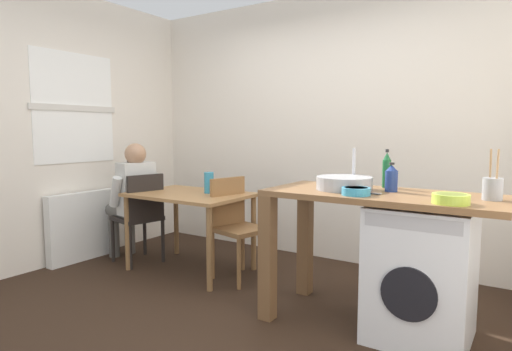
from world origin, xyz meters
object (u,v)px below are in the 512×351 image
chair_person_seat (141,213)px  washing_machine (421,273)px  mixing_bowl (356,191)px  seated_person (132,195)px  bottle_squat_brown (391,178)px  dining_table (190,203)px  bottle_tall_green (387,170)px  vase (209,183)px  utensil_crock (493,188)px  colander (451,198)px  chair_opposite (235,222)px

chair_person_seat → washing_machine: chair_person_seat is taller
mixing_bowl → seated_person: bearing=171.9°
seated_person → bottle_squat_brown: 2.64m
bottle_squat_brown → dining_table: bearing=175.6°
chair_person_seat → bottle_tall_green: bottle_tall_green is taller
mixing_bowl → dining_table: bearing=166.3°
mixing_bowl → vase: (-1.63, 0.53, -0.11)m
dining_table → washing_machine: (2.14, -0.24, -0.21)m
chair_person_seat → utensil_crock: (3.06, -0.07, 0.48)m
bottle_squat_brown → colander: (0.42, -0.31, -0.06)m
dining_table → bottle_squat_brown: (1.91, -0.15, 0.36)m
dining_table → seated_person: bearing=-173.5°
seated_person → utensil_crock: bearing=-79.0°
chair_opposite → washing_machine: bearing=93.4°
bottle_squat_brown → mixing_bowl: bottle_squat_brown is taller
mixing_bowl → utensil_crock: (0.73, 0.25, 0.04)m
utensil_crock → vase: 2.38m
bottle_tall_green → utensil_crock: size_ratio=0.91×
bottle_squat_brown → colander: size_ratio=0.97×
dining_table → vase: bearing=33.7°
dining_table → utensil_crock: utensil_crock is taller
vase → chair_opposite: bearing=-5.6°
dining_table → chair_opposite: size_ratio=1.22×
chair_person_seat → chair_opposite: size_ratio=1.00×
mixing_bowl → washing_machine: bearing=28.3°
vase → washing_machine: bearing=-9.5°
vase → colander: bearing=-14.2°
colander → chair_person_seat: bearing=173.3°
colander → bottle_tall_green: bearing=135.8°
washing_machine → seated_person: bearing=176.9°
washing_machine → colander: colander is taller
chair_person_seat → utensil_crock: 3.10m
chair_person_seat → mixing_bowl: bearing=-85.0°
washing_machine → utensil_crock: bearing=8.1°
colander → chair_opposite: bearing=164.3°
dining_table → washing_machine: washing_machine is taller
bottle_tall_green → mixing_bowl: size_ratio=1.53×
bottle_tall_green → mixing_bowl: bearing=-96.2°
seated_person → utensil_crock: 3.23m
seated_person → colander: 3.07m
washing_machine → bottle_squat_brown: (-0.23, 0.09, 0.58)m
dining_table → colander: colander is taller
mixing_bowl → chair_person_seat: bearing=172.3°
vase → bottle_squat_brown: bearing=-8.0°
chair_opposite → dining_table: bearing=-68.2°
chair_opposite → bottle_squat_brown: size_ratio=4.63×
seated_person → vase: size_ratio=6.07×
chair_person_seat → seated_person: bearing=90.0°
utensil_crock → vase: bearing=173.2°
bottle_tall_green → bottle_squat_brown: bottle_tall_green is taller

